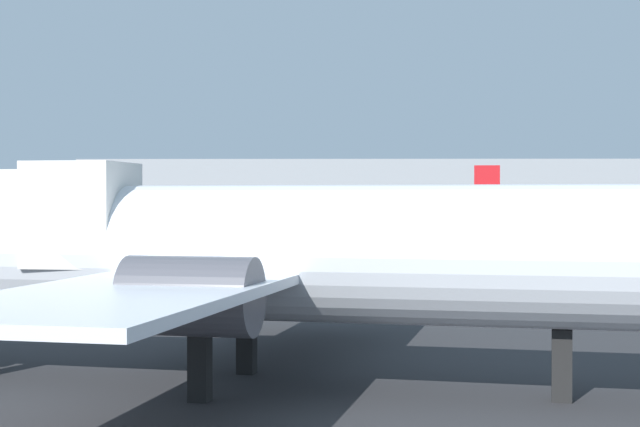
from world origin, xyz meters
TOP-DOWN VIEW (x-y plane):
  - airplane_at_gate at (-1.95, 15.20)m, footprint 31.36×24.06m
  - airplane_far_left at (24.05, 84.68)m, footprint 25.68×18.47m
  - terminal_building at (8.81, 139.80)m, footprint 92.27×19.12m

SIDE VIEW (x-z plane):
  - airplane_far_left at x=24.05m, z-range -1.36..6.90m
  - airplane_at_gate at x=-1.95m, z-range -2.23..9.35m
  - terminal_building at x=8.81m, z-range 0.00..10.73m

